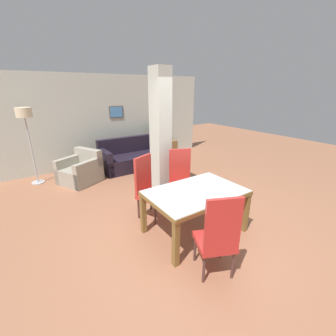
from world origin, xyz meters
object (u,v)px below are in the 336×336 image
dining_table (195,199)px  dining_chair_far_right (181,177)px  dining_chair_far_left (148,186)px  sofa (133,158)px  bottle (155,161)px  tv_stand (160,149)px  armchair (81,171)px  tv_screen (160,134)px  coffee_table (154,171)px  dining_chair_near_left (218,236)px  floor_lamp (25,120)px

dining_table → dining_chair_far_right: dining_chair_far_right is taller
dining_chair_far_left → sofa: 2.85m
bottle → dining_chair_far_left: bearing=-124.7°
tv_stand → dining_chair_far_right: bearing=-115.2°
dining_chair_far_left → tv_stand: dining_chair_far_left is taller
dining_table → sofa: 3.62m
armchair → tv_screen: size_ratio=1.24×
coffee_table → dining_table: bearing=-105.0°
dining_chair_near_left → coffee_table: size_ratio=1.69×
dining_table → tv_stand: 4.58m
floor_lamp → dining_chair_far_right: bearing=-51.0°
dining_chair_far_right → tv_stand: (1.53, 3.25, -0.34)m
bottle → tv_stand: (1.25, 1.76, -0.24)m
tv_screen → floor_lamp: (-3.91, -0.31, 0.81)m
tv_stand → floor_lamp: size_ratio=0.66×
dining_chair_near_left → armchair: bearing=122.5°
dining_chair_far_right → bottle: 1.52m
dining_chair_far_right → coffee_table: (0.27, 1.55, -0.39)m
dining_table → tv_stand: (1.91, 4.15, -0.35)m
dining_chair_near_left → sofa: 4.54m
sofa → tv_stand: (1.36, 0.59, -0.04)m
floor_lamp → dining_chair_near_left: bearing=-71.2°
dining_chair_far_left → tv_stand: 4.01m
coffee_table → dining_chair_far_right: bearing=-100.0°
dining_chair_far_left → sofa: bearing=-132.9°
bottle → armchair: bearing=152.3°
dining_chair_near_left → dining_chair_far_left: same height
coffee_table → floor_lamp: floor_lamp is taller
floor_lamp → armchair: bearing=-30.1°
sofa → armchair: 1.61m
dining_table → tv_screen: bearing=65.3°
dining_chair_near_left → floor_lamp: 5.08m
bottle → floor_lamp: floor_lamp is taller
dining_table → armchair: (-1.03, 3.28, -0.32)m
dining_chair_far_left → bottle: 1.84m
tv_stand → tv_screen: size_ratio=1.34×
dining_chair_near_left → bottle: dining_chair_near_left is taller
coffee_table → armchair: bearing=153.9°
dining_chair_far_right → bottle: dining_chair_far_right is taller
dining_table → dining_chair_far_left: size_ratio=1.32×
dining_chair_near_left → dining_chair_far_right: same height
dining_table → dining_chair_far_right: bearing=67.0°
sofa → coffee_table: sofa is taller
floor_lamp → tv_screen: bearing=4.6°
dining_chair_far_left → armchair: size_ratio=1.02×
dining_chair_near_left → tv_screen: 5.53m
sofa → coffee_table: size_ratio=2.76×
tv_stand → tv_screen: tv_screen is taller
armchair → sofa: bearing=-107.5°
sofa → dining_table: bearing=81.1°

